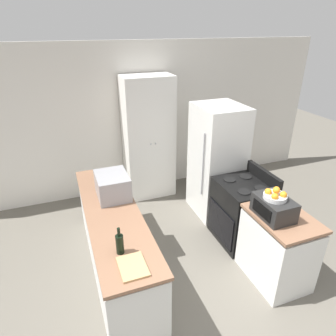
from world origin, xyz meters
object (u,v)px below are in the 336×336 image
Objects in this scene: toaster_oven at (274,207)px; wine_bottle at (120,244)px; stove at (241,212)px; microwave at (113,186)px; fruit_bowl at (275,195)px; pantry_cabinet at (149,139)px; refrigerator at (217,161)px.

wine_bottle is at bearing 179.43° from toaster_oven.
toaster_oven reaches higher than stove.
toaster_oven is (1.57, -1.05, -0.03)m from microwave.
pantry_cabinet is at bearing 105.22° from fruit_bowl.
pantry_cabinet is at bearing 131.52° from refrigerator.
toaster_oven is at bearing -100.44° from stove.
refrigerator reaches higher than stove.
microwave is 1.89m from toaster_oven.
wine_bottle is (-1.85, -0.72, 0.54)m from stove.
refrigerator is 1.56m from fruit_bowl.
pantry_cabinet reaches higher than microwave.
refrigerator is 1.79m from microwave.
pantry_cabinet is 7.51× the size of wine_bottle.
stove is at bearing -10.53° from microwave.
toaster_oven is at bearing -0.57° from wine_bottle.
fruit_bowl is at bearing 159.41° from toaster_oven.
stove is 0.90m from refrigerator.
pantry_cabinet is 2.55m from toaster_oven.
fruit_bowl is (-0.15, -1.53, 0.28)m from refrigerator.
microwave reaches higher than wine_bottle.
toaster_oven is at bearing -74.65° from pantry_cabinet.
microwave is at bearing 146.06° from fruit_bowl.
refrigerator reaches higher than microwave.
stove is 2.41× the size of toaster_oven.
stove is 4.19× the size of fruit_bowl.
refrigerator is 1.54m from toaster_oven.
microwave is (-1.70, 0.32, 0.58)m from stove.
stove is at bearing 79.56° from toaster_oven.
fruit_bowl is (-0.14, -0.73, 0.71)m from stove.
pantry_cabinet is 1.66m from microwave.
refrigerator is at bearing 39.12° from wine_bottle.
pantry_cabinet is at bearing 115.23° from stove.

